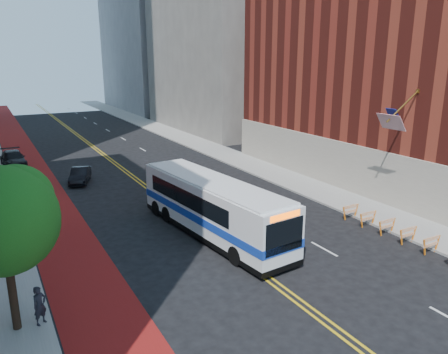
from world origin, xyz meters
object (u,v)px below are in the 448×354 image
transit_bus (212,206)px  car_a (29,185)px  car_b (80,175)px  car_c (13,159)px  pedestrian (40,305)px  street_tree (3,216)px

transit_bus → car_a: size_ratio=3.35×
car_b → car_c: size_ratio=0.75×
transit_bus → pedestrian: transit_bus is taller
car_b → pedestrian: bearing=-85.4°
car_c → transit_bus: bearing=-70.9°
car_a → transit_bus: bearing=-65.2°
transit_bus → pedestrian: bearing=-159.6°
car_a → street_tree: bearing=-103.8°
car_a → car_b: 4.42m
transit_bus → car_b: bearing=100.7°
car_a → car_c: (-0.44, 10.51, 0.11)m
street_tree → car_c: (1.94, 30.17, -4.13)m
car_b → pedestrian: (-5.78, -21.10, 0.32)m
street_tree → car_c: 30.51m
transit_bus → car_a: bearing=115.7°
pedestrian → car_a: bearing=52.8°
street_tree → transit_bus: 12.84m
car_a → pedestrian: size_ratio=2.36×
street_tree → pedestrian: street_tree is taller
car_a → pedestrian: (-1.54, -19.84, 0.31)m
street_tree → car_a: street_tree is taller
car_b → pedestrian: pedestrian is taller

